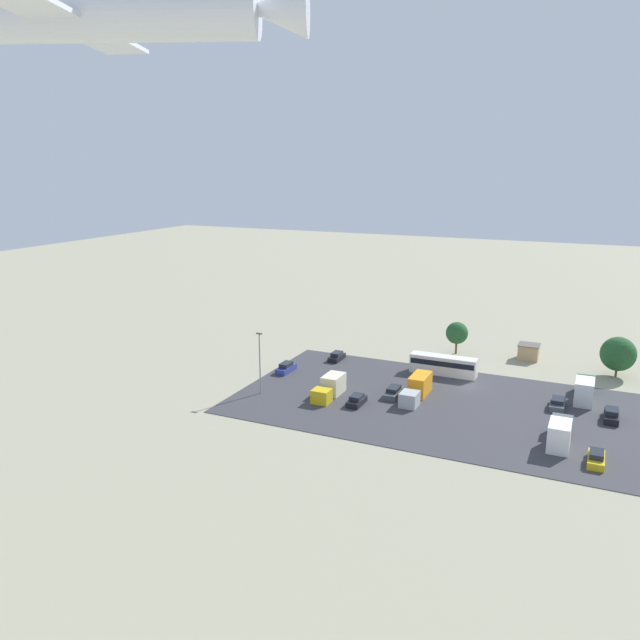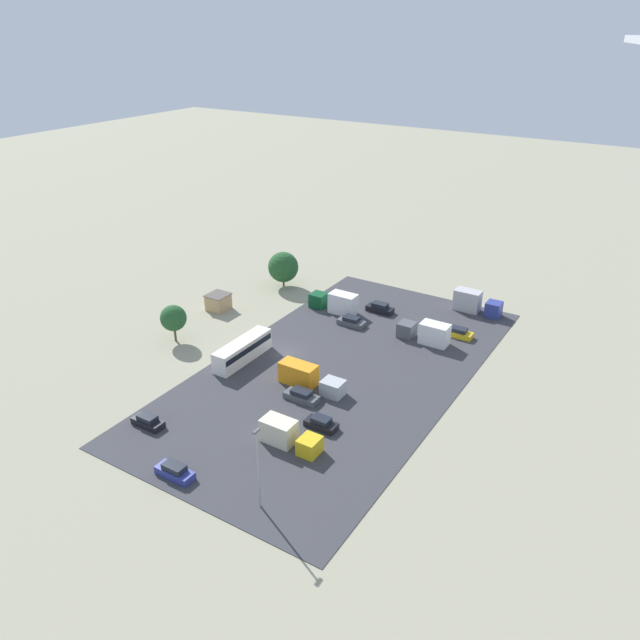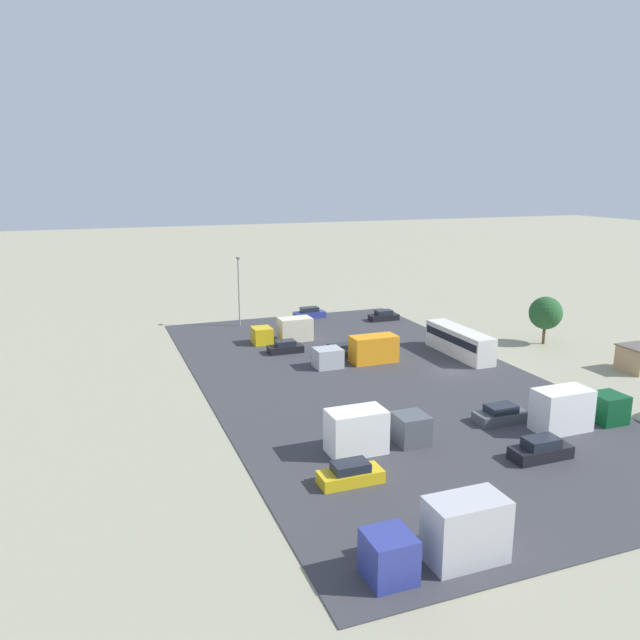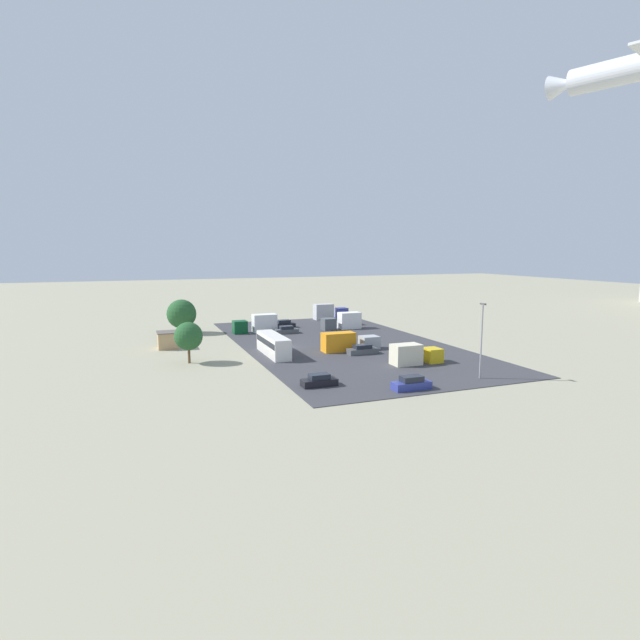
{
  "view_description": "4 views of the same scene",
  "coord_description": "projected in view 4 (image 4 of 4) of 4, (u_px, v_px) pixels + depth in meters",
  "views": [
    {
      "loc": [
        -16.94,
        91.61,
        33.08
      ],
      "look_at": [
        10.63,
        31.45,
        16.59
      ],
      "focal_mm": 35.0,
      "sensor_mm": 36.0,
      "label": 1
    },
    {
      "loc": [
        65.12,
        46.66,
        44.56
      ],
      "look_at": [
        -0.44,
        5.65,
        6.77
      ],
      "focal_mm": 35.0,
      "sensor_mm": 36.0,
      "label": 2
    },
    {
      "loc": [
        -53.33,
        34.87,
        20.15
      ],
      "look_at": [
        5.0,
        12.82,
        5.54
      ],
      "focal_mm": 35.0,
      "sensor_mm": 36.0,
      "label": 3
    },
    {
      "loc": [
        76.31,
        -24.07,
        15.83
      ],
      "look_at": [
        -5.47,
        7.51,
        3.45
      ],
      "focal_mm": 28.0,
      "sensor_mm": 36.0,
      "label": 4
    }
  ],
  "objects": [
    {
      "name": "parked_truck_3",
      "position": [
        414.0,
        355.0,
        69.26
      ],
      "size": [
        2.53,
        7.37,
        2.84
      ],
      "color": "gold",
      "rests_on": "ground"
    },
    {
      "name": "parking_lot_surface",
      "position": [
        340.0,
        344.0,
        84.53
      ],
      "size": [
        61.89,
        32.76,
        0.08
      ],
      "color": "#38383D",
      "rests_on": "ground"
    },
    {
      "name": "bus",
      "position": [
        273.0,
        344.0,
        75.09
      ],
      "size": [
        10.68,
        2.51,
        3.06
      ],
      "rotation": [
        0.0,
        0.0,
        1.57
      ],
      "color": "silver",
      "rests_on": "ground"
    },
    {
      "name": "ground_plane",
      "position": [
        289.0,
        348.0,
        81.29
      ],
      "size": [
        400.0,
        400.0,
        0.0
      ],
      "primitive_type": "plane",
      "color": "gray"
    },
    {
      "name": "parked_car_2",
      "position": [
        411.0,
        384.0,
        56.69
      ],
      "size": [
        1.73,
        4.49,
        1.56
      ],
      "color": "navy",
      "rests_on": "ground"
    },
    {
      "name": "parked_car_6",
      "position": [
        319.0,
        381.0,
        58.07
      ],
      "size": [
        1.74,
        4.17,
        1.44
      ],
      "rotation": [
        0.0,
        0.0,
        3.14
      ],
      "color": "black",
      "rests_on": "ground"
    },
    {
      "name": "parked_car_1",
      "position": [
        351.0,
        322.0,
        105.23
      ],
      "size": [
        1.8,
        4.34,
        1.47
      ],
      "color": "gold",
      "rests_on": "ground"
    },
    {
      "name": "tree_near_shed",
      "position": [
        188.0,
        336.0,
        69.69
      ],
      "size": [
        3.96,
        3.96,
        5.84
      ],
      "color": "brown",
      "rests_on": "ground"
    },
    {
      "name": "light_pole_lot_centre",
      "position": [
        481.0,
        338.0,
        60.92
      ],
      "size": [
        0.9,
        0.28,
        9.33
      ],
      "color": "gray",
      "rests_on": "ground"
    },
    {
      "name": "shed_building",
      "position": [
        168.0,
        340.0,
        80.68
      ],
      "size": [
        3.6,
        3.43,
        2.71
      ],
      "color": "tan",
      "rests_on": "ground"
    },
    {
      "name": "parked_truck_2",
      "position": [
        329.0,
        312.0,
        113.91
      ],
      "size": [
        2.43,
        7.86,
        3.52
      ],
      "color": "navy",
      "rests_on": "ground"
    },
    {
      "name": "parked_car_4",
      "position": [
        284.0,
        324.0,
        101.51
      ],
      "size": [
        1.85,
        4.55,
        1.6
      ],
      "rotation": [
        0.0,
        0.0,
        3.14
      ],
      "color": "black",
      "rests_on": "ground"
    },
    {
      "name": "parked_truck_1",
      "position": [
        258.0,
        324.0,
        95.75
      ],
      "size": [
        2.5,
        8.35,
        3.43
      ],
      "rotation": [
        0.0,
        0.0,
        3.14
      ],
      "color": "#0C4723",
      "rests_on": "ground"
    },
    {
      "name": "parked_car_3",
      "position": [
        362.0,
        350.0,
        75.94
      ],
      "size": [
        1.87,
        4.68,
        1.45
      ],
      "color": "#4C5156",
      "rests_on": "ground"
    },
    {
      "name": "parked_car_0",
      "position": [
        286.0,
        330.0,
        94.62
      ],
      "size": [
        1.94,
        4.43,
        1.43
      ],
      "rotation": [
        0.0,
        0.0,
        3.14
      ],
      "color": "#4C5156",
      "rests_on": "ground"
    },
    {
      "name": "parked_car_5",
      "position": [
        406.0,
        352.0,
        74.37
      ],
      "size": [
        1.82,
        4.0,
        1.43
      ],
      "color": "black",
      "rests_on": "ground"
    },
    {
      "name": "parked_truck_4",
      "position": [
        343.0,
        321.0,
        99.94
      ],
      "size": [
        2.5,
        7.91,
        3.27
      ],
      "rotation": [
        0.0,
        0.0,
        3.14
      ],
      "color": "#4C5156",
      "rests_on": "ground"
    },
    {
      "name": "tree_apron_mid",
      "position": [
        182.0,
        314.0,
        94.52
      ],
      "size": [
        5.51,
        5.51,
        6.52
      ],
      "color": "brown",
      "rests_on": "ground"
    },
    {
      "name": "parked_truck_0",
      "position": [
        347.0,
        342.0,
        78.4
      ],
      "size": [
        2.42,
        9.35,
        2.94
      ],
      "color": "#ADB2B7",
      "rests_on": "ground"
    }
  ]
}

